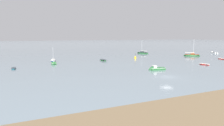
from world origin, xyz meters
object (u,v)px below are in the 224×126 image
(sailboat_moored_3, at_px, (53,61))
(rowboat_moored_1, at_px, (222,59))
(sailboat_moored_2, at_px, (192,55))
(rowboat_moored_3, at_px, (14,68))
(motorboat_moored_3, at_px, (54,64))
(sailboat_moored_0, at_px, (143,53))
(motorboat_moored_1, at_px, (155,69))
(rowboat_moored_5, at_px, (204,64))
(motorboat_moored_2, at_px, (213,53))
(channel_buoy, at_px, (135,57))
(rowboat_moored_0, at_px, (103,60))

(sailboat_moored_3, xyz_separation_m, rowboat_moored_1, (62.30, -22.42, -0.08))
(sailboat_moored_2, xyz_separation_m, rowboat_moored_3, (-75.24, -6.31, -0.21))
(motorboat_moored_3, distance_m, sailboat_moored_3, 8.40)
(sailboat_moored_0, height_order, motorboat_moored_1, sailboat_moored_0)
(sailboat_moored_2, relative_size, rowboat_moored_5, 2.21)
(motorboat_moored_2, xyz_separation_m, sailboat_moored_3, (-85.02, 0.21, 0.00))
(sailboat_moored_3, xyz_separation_m, rowboat_moored_3, (-13.55, -13.58, -0.10))
(motorboat_moored_1, bearing_deg, motorboat_moored_3, -38.22)
(sailboat_moored_2, bearing_deg, sailboat_moored_0, 161.83)
(sailboat_moored_3, bearing_deg, rowboat_moored_5, -112.00)
(sailboat_moored_3, bearing_deg, motorboat_moored_3, -174.33)
(rowboat_moored_3, bearing_deg, motorboat_moored_2, 101.04)
(motorboat_moored_3, bearing_deg, sailboat_moored_0, 121.05)
(sailboat_moored_3, relative_size, channel_buoy, 2.38)
(motorboat_moored_3, height_order, channel_buoy, channel_buoy)
(sailboat_moored_2, distance_m, sailboat_moored_3, 62.12)
(sailboat_moored_2, distance_m, rowboat_moored_3, 75.51)
(motorboat_moored_2, height_order, motorboat_moored_3, motorboat_moored_2)
(channel_buoy, bearing_deg, rowboat_moored_3, -169.17)
(sailboat_moored_2, bearing_deg, rowboat_moored_3, -133.27)
(channel_buoy, bearing_deg, sailboat_moored_0, 49.08)
(motorboat_moored_1, relative_size, motorboat_moored_2, 0.97)
(sailboat_moored_0, relative_size, motorboat_moored_3, 1.61)
(rowboat_moored_1, relative_size, rowboat_moored_3, 1.10)
(rowboat_moored_0, relative_size, rowboat_moored_1, 1.22)
(rowboat_moored_1, xyz_separation_m, rowboat_moored_5, (-20.19, -8.76, -0.00))
(motorboat_moored_2, distance_m, rowboat_moored_0, 67.94)
(motorboat_moored_2, bearing_deg, rowboat_moored_1, 152.94)
(motorboat_moored_2, bearing_deg, channel_buoy, 113.55)
(motorboat_moored_1, distance_m, channel_buoy, 29.91)
(motorboat_moored_2, height_order, rowboat_moored_0, motorboat_moored_2)
(motorboat_moored_2, bearing_deg, rowboat_moored_3, 116.30)
(motorboat_moored_2, distance_m, motorboat_moored_3, 86.69)
(rowboat_moored_5, xyz_separation_m, channel_buoy, (-9.63, 26.41, 0.31))
(sailboat_moored_2, relative_size, channel_buoy, 3.53)
(motorboat_moored_3, relative_size, sailboat_moored_2, 0.56)
(sailboat_moored_3, distance_m, rowboat_moored_5, 52.40)
(motorboat_moored_2, relative_size, sailboat_moored_3, 0.96)
(sailboat_moored_0, bearing_deg, sailboat_moored_2, -176.28)
(rowboat_moored_1, height_order, channel_buoy, channel_buoy)
(motorboat_moored_3, xyz_separation_m, sailboat_moored_2, (62.99, 1.03, 0.14))
(rowboat_moored_1, bearing_deg, motorboat_moored_2, -43.46)
(sailboat_moored_3, distance_m, channel_buoy, 32.84)
(motorboat_moored_1, distance_m, rowboat_moored_0, 26.61)
(sailboat_moored_0, height_order, motorboat_moored_2, sailboat_moored_0)
(motorboat_moored_1, relative_size, rowboat_moored_0, 1.14)
(rowboat_moored_1, bearing_deg, sailboat_moored_3, 72.38)
(sailboat_moored_0, bearing_deg, motorboat_moored_2, -138.46)
(rowboat_moored_3, height_order, rowboat_moored_5, rowboat_moored_5)
(motorboat_moored_3, xyz_separation_m, rowboat_moored_3, (-12.26, -5.28, -0.07))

